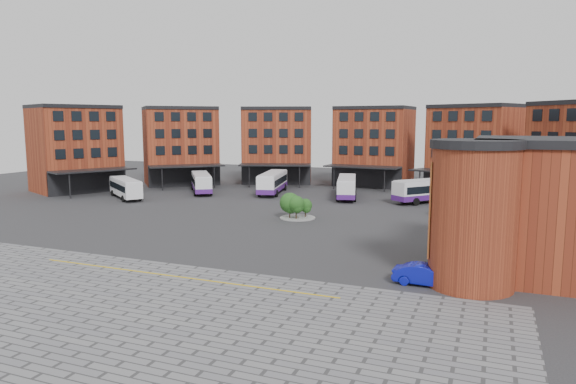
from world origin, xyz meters
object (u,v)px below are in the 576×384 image
at_px(bus_f, 469,202).
at_px(bus_a, 125,187).
at_px(tree_island, 295,205).
at_px(bus_e, 430,190).
at_px(bus_c, 273,182).
at_px(bus_d, 347,187).
at_px(blue_car, 426,275).
at_px(bus_b, 201,182).

bearing_deg(bus_f, bus_a, -146.69).
relative_size(tree_island, bus_e, 0.39).
xyz_separation_m(bus_a, bus_e, (44.30, 13.64, 0.05)).
distance_m(bus_c, bus_d, 12.77).
bearing_deg(bus_a, bus_f, -46.69).
height_order(bus_a, bus_c, bus_c).
distance_m(bus_a, bus_e, 46.35).
height_order(tree_island, bus_d, bus_d).
relative_size(bus_c, bus_d, 1.06).
height_order(tree_island, blue_car, tree_island).
distance_m(bus_c, bus_e, 25.32).
relative_size(bus_d, bus_e, 1.07).
relative_size(tree_island, bus_a, 0.43).
xyz_separation_m(bus_a, bus_d, (31.73, 13.15, -0.04)).
bearing_deg(bus_a, bus_d, -30.28).
relative_size(bus_a, bus_e, 0.91).
height_order(bus_a, blue_car, bus_a).
distance_m(bus_a, blue_car, 55.29).
bearing_deg(bus_e, bus_a, -122.67).
bearing_deg(bus_d, tree_island, -108.23).
bearing_deg(bus_b, bus_f, -41.66).
height_order(bus_c, blue_car, bus_c).
distance_m(bus_a, bus_c, 23.33).
bearing_deg(tree_island, bus_b, 145.27).
height_order(bus_d, bus_f, bus_d).
bearing_deg(bus_c, blue_car, -65.98).
xyz_separation_m(bus_c, bus_e, (25.32, 0.07, -0.02)).
xyz_separation_m(bus_f, blue_car, (-1.47, -31.71, -0.76)).
height_order(bus_d, blue_car, bus_d).
bearing_deg(bus_f, bus_e, 152.06).
xyz_separation_m(bus_b, bus_c, (11.47, 3.61, 0.13)).
bearing_deg(blue_car, bus_a, 63.11).
bearing_deg(bus_e, bus_c, -139.62).
relative_size(bus_e, blue_car, 2.38).
xyz_separation_m(tree_island, bus_d, (1.30, 19.09, 0.09)).
distance_m(bus_d, bus_e, 12.57).
bearing_deg(bus_c, tree_island, -72.11).
bearing_deg(bus_a, blue_car, -81.27).
bearing_deg(tree_island, bus_f, 29.90).
bearing_deg(tree_island, blue_car, -48.35).
relative_size(bus_a, blue_car, 2.17).
relative_size(bus_c, blue_car, 2.71).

